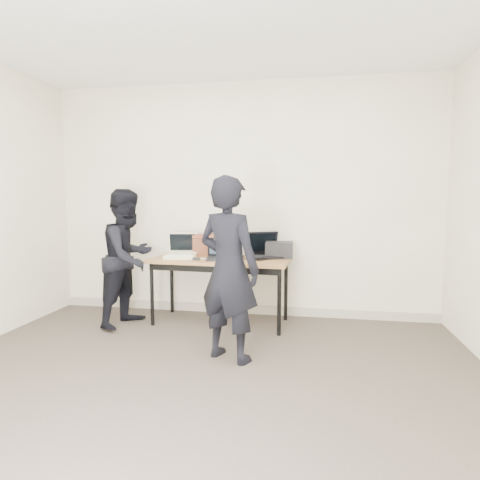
% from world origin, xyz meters
% --- Properties ---
extents(room, '(4.60, 4.60, 2.80)m').
position_xyz_m(room, '(0.00, 0.00, 1.35)').
color(room, '#443C34').
rests_on(room, ground).
extents(desk, '(1.54, 0.75, 0.72)m').
position_xyz_m(desk, '(-0.16, 1.83, 0.66)').
color(desk, olive).
rests_on(desk, ground).
extents(laptop_beige, '(0.38, 0.37, 0.27)m').
position_xyz_m(laptop_beige, '(-0.60, 1.84, 0.77)').
color(laptop_beige, beige).
rests_on(laptop_beige, desk).
extents(laptop_center, '(0.33, 0.32, 0.22)m').
position_xyz_m(laptop_center, '(-0.15, 1.78, 0.77)').
color(laptop_center, black).
rests_on(laptop_center, desk).
extents(laptop_right, '(0.49, 0.49, 0.28)m').
position_xyz_m(laptop_right, '(0.30, 2.02, 0.78)').
color(laptop_right, black).
rests_on(laptop_right, desk).
extents(leather_satchel, '(0.38, 0.23, 0.25)m').
position_xyz_m(leather_satchel, '(-0.34, 2.06, 0.85)').
color(leather_satchel, '#5C2D18').
rests_on(leather_satchel, desk).
extents(tissue, '(0.14, 0.11, 0.08)m').
position_xyz_m(tissue, '(-0.31, 2.06, 1.00)').
color(tissue, white).
rests_on(tissue, leather_satchel).
extents(equipment_box, '(0.31, 0.26, 0.17)m').
position_xyz_m(equipment_box, '(0.47, 2.02, 0.81)').
color(equipment_box, black).
rests_on(equipment_box, desk).
extents(power_brick, '(0.07, 0.04, 0.03)m').
position_xyz_m(power_brick, '(-0.38, 1.66, 0.73)').
color(power_brick, black).
rests_on(power_brick, desk).
extents(cables, '(1.16, 0.42, 0.01)m').
position_xyz_m(cables, '(-0.12, 1.83, 0.72)').
color(cables, silver).
rests_on(cables, desk).
extents(person_typist, '(0.67, 0.57, 1.56)m').
position_xyz_m(person_typist, '(0.13, 0.87, 0.78)').
color(person_typist, black).
rests_on(person_typist, ground).
extents(person_observer, '(0.72, 0.83, 1.47)m').
position_xyz_m(person_observer, '(-1.13, 1.62, 0.74)').
color(person_observer, black).
rests_on(person_observer, ground).
extents(baseboard, '(4.50, 0.03, 0.10)m').
position_xyz_m(baseboard, '(0.00, 2.23, 0.05)').
color(baseboard, '#A69C89').
rests_on(baseboard, ground).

